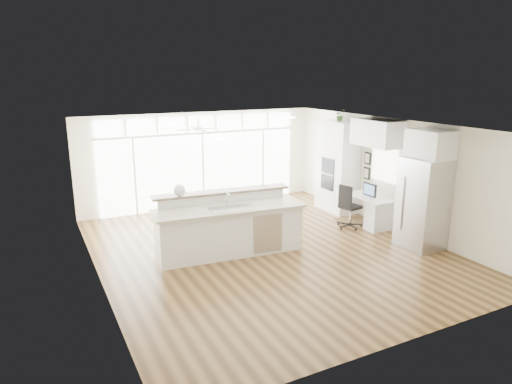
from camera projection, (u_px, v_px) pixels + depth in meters
name	position (u px, v px, depth m)	size (l,w,h in m)	color
floor	(268.00, 250.00, 9.98)	(7.00, 8.00, 0.02)	#472E16
ceiling	(268.00, 126.00, 9.29)	(7.00, 8.00, 0.02)	white
wall_back	(202.00, 159.00, 13.08)	(7.00, 0.04, 2.70)	white
wall_front	(408.00, 256.00, 6.19)	(7.00, 0.04, 2.70)	white
wall_left	(95.00, 213.00, 8.09)	(0.04, 8.00, 2.70)	white
wall_right	(393.00, 174.00, 11.17)	(0.04, 8.00, 2.70)	white
glass_wall	(203.00, 170.00, 13.10)	(5.80, 0.06, 2.08)	white
transom_row	(201.00, 124.00, 12.77)	(5.90, 0.06, 0.40)	white
desk_window	(384.00, 164.00, 11.36)	(0.04, 0.85, 0.85)	white
ceiling_fan	(198.00, 125.00, 11.54)	(1.16, 1.16, 0.32)	white
recessed_lights	(264.00, 126.00, 9.47)	(3.40, 3.00, 0.02)	white
oven_cabinet	(338.00, 166.00, 12.60)	(0.64, 1.20, 2.50)	white
desk_nook	(371.00, 211.00, 11.51)	(0.72, 1.30, 0.76)	white
upper_cabinets	(377.00, 133.00, 11.03)	(0.64, 1.30, 0.64)	white
refrigerator	(423.00, 203.00, 9.93)	(0.76, 0.90, 2.00)	#B3B4B8
fridge_cabinet	(431.00, 144.00, 9.62)	(0.64, 0.90, 0.60)	white
framed_photos	(367.00, 166.00, 11.94)	(0.06, 0.22, 0.80)	black
kitchen_island	(230.00, 225.00, 9.64)	(3.19, 1.20, 1.27)	white
rug	(352.00, 220.00, 11.95)	(0.83, 0.60, 0.01)	#31210F
office_chair	(350.00, 206.00, 11.31)	(0.57, 0.53, 1.10)	black
fishbowl	(180.00, 190.00, 9.47)	(0.25, 0.25, 0.25)	white
monitor	(370.00, 190.00, 11.34)	(0.07, 0.44, 0.36)	black
keyboard	(364.00, 197.00, 11.31)	(0.11, 0.30, 0.02)	silver
potted_plant	(340.00, 116.00, 12.26)	(0.28, 0.31, 0.24)	#335725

